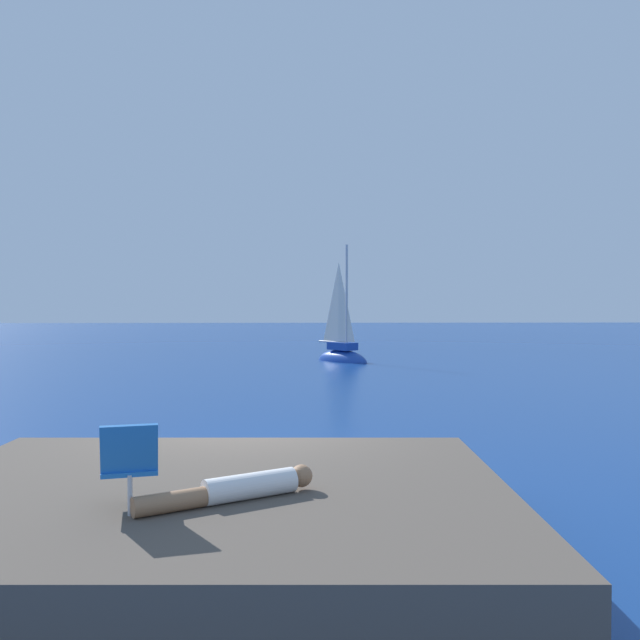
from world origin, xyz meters
The scene contains 7 objects.
ground_plane centered at (0.00, 0.00, 0.00)m, with size 160.00×160.00×0.00m, color navy.
shore_ledge centered at (-0.10, -3.09, 0.35)m, with size 6.02×4.66×0.70m, color brown.
boulder_seaward centered at (-1.27, -0.77, 0.00)m, with size 1.17×0.94×0.65m, color #51543E.
boulder_inland centered at (-0.26, -1.05, 0.00)m, with size 1.56×1.25×0.86m, color brown.
sailboat_near centered at (2.67, 19.02, 0.31)m, with size 2.65×2.96×5.66m.
person_sunbather centered at (0.23, -3.63, 0.81)m, with size 1.59×0.99×0.25m.
beach_chair centered at (-0.69, -3.88, 1.14)m, with size 0.61×0.69×0.80m.
Camera 1 is at (0.81, -9.62, 2.52)m, focal length 36.41 mm.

